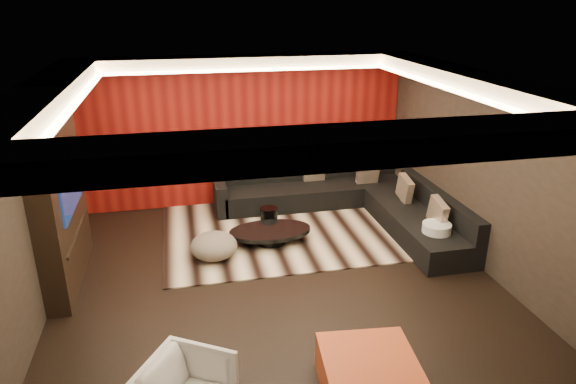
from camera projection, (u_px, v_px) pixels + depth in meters
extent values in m
cube|color=black|center=(277.00, 277.00, 7.35)|extent=(6.00, 6.00, 0.02)
cube|color=silver|center=(275.00, 78.00, 6.34)|extent=(6.00, 6.00, 0.02)
cube|color=black|center=(245.00, 131.00, 9.59)|extent=(6.00, 0.02, 2.80)
cube|color=black|center=(33.00, 203.00, 6.24)|extent=(0.02, 6.00, 2.80)
cube|color=black|center=(479.00, 170.00, 7.45)|extent=(0.02, 6.00, 2.80)
cube|color=#6B0C0A|center=(245.00, 131.00, 9.55)|extent=(5.98, 0.05, 2.78)
cube|color=silver|center=(245.00, 62.00, 8.84)|extent=(6.00, 0.60, 0.22)
cube|color=silver|center=(343.00, 146.00, 3.92)|extent=(6.00, 0.60, 0.22)
cube|color=silver|center=(42.00, 96.00, 5.84)|extent=(0.60, 4.80, 0.22)
cube|color=silver|center=(471.00, 81.00, 6.93)|extent=(0.60, 4.80, 0.22)
cube|color=#FFD899|center=(248.00, 70.00, 8.57)|extent=(4.80, 0.08, 0.04)
cube|color=#FFD899|center=(330.00, 145.00, 4.26)|extent=(4.80, 0.08, 0.04)
cube|color=#FFD899|center=(75.00, 103.00, 5.94)|extent=(0.08, 4.80, 0.04)
cube|color=#FFD899|center=(447.00, 88.00, 6.89)|extent=(0.08, 4.80, 0.04)
cube|color=black|center=(61.00, 207.00, 6.92)|extent=(0.30, 2.00, 2.20)
cube|color=black|center=(69.00, 181.00, 6.83)|extent=(0.04, 1.30, 0.80)
cube|color=black|center=(77.00, 232.00, 7.10)|extent=(0.04, 1.60, 0.04)
cube|color=beige|center=(283.00, 230.00, 8.77)|extent=(4.00, 3.00, 0.02)
cylinder|color=black|center=(270.00, 235.00, 8.30)|extent=(1.34, 1.34, 0.22)
cylinder|color=black|center=(269.00, 217.00, 8.82)|extent=(0.38, 0.38, 0.35)
ellipsoid|color=beige|center=(214.00, 246.00, 7.77)|extent=(0.82, 0.82, 0.39)
cylinder|color=silver|center=(435.00, 240.00, 7.84)|extent=(0.52, 0.52, 0.54)
cube|color=#AF2E16|center=(368.00, 375.00, 5.15)|extent=(1.02, 1.02, 0.41)
cube|color=black|center=(314.00, 194.00, 9.85)|extent=(3.50, 0.90, 0.40)
cube|color=black|center=(310.00, 170.00, 10.04)|extent=(3.50, 0.20, 0.35)
cube|color=black|center=(417.00, 225.00, 8.52)|extent=(0.90, 2.60, 0.40)
cube|color=black|center=(439.00, 202.00, 8.45)|extent=(0.20, 2.60, 0.35)
cube|color=black|center=(220.00, 197.00, 9.45)|extent=(0.20, 0.90, 0.60)
cube|color=#C4A890|center=(368.00, 173.00, 9.74)|extent=(0.42, 0.20, 0.44)
cube|color=#C4A890|center=(438.00, 213.00, 7.94)|extent=(0.12, 0.50, 0.50)
cube|color=#C4A890|center=(405.00, 189.00, 8.92)|extent=(0.12, 0.50, 0.50)
cube|color=#C4A890|center=(314.00, 170.00, 9.87)|extent=(0.42, 0.20, 0.44)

